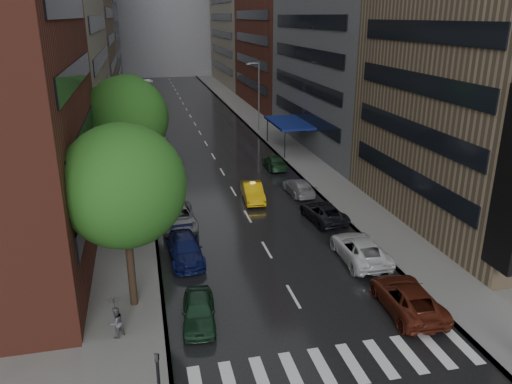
# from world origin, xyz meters

# --- Properties ---
(ground) EXTENTS (220.00, 220.00, 0.00)m
(ground) POSITION_xyz_m (0.00, 0.00, 0.00)
(ground) COLOR gray
(ground) RESTS_ON ground
(road) EXTENTS (14.00, 140.00, 0.01)m
(road) POSITION_xyz_m (0.00, 50.00, 0.01)
(road) COLOR black
(road) RESTS_ON ground
(sidewalk_left) EXTENTS (4.00, 140.00, 0.15)m
(sidewalk_left) POSITION_xyz_m (-9.00, 50.00, 0.07)
(sidewalk_left) COLOR gray
(sidewalk_left) RESTS_ON ground
(sidewalk_right) EXTENTS (4.00, 140.00, 0.15)m
(sidewalk_right) POSITION_xyz_m (9.00, 50.00, 0.07)
(sidewalk_right) COLOR gray
(sidewalk_right) RESTS_ON ground
(crosswalk) EXTENTS (13.15, 2.80, 0.01)m
(crosswalk) POSITION_xyz_m (0.20, -2.00, 0.01)
(crosswalk) COLOR silver
(crosswalk) RESTS_ON ground
(buildings_left) EXTENTS (8.00, 108.00, 38.00)m
(buildings_left) POSITION_xyz_m (-15.00, 58.79, 15.99)
(buildings_left) COLOR maroon
(buildings_left) RESTS_ON ground
(buildings_right) EXTENTS (8.05, 109.10, 36.00)m
(buildings_right) POSITION_xyz_m (15.00, 56.70, 15.03)
(buildings_right) COLOR #937A5B
(buildings_right) RESTS_ON ground
(building_far) EXTENTS (40.00, 14.00, 32.00)m
(building_far) POSITION_xyz_m (0.00, 118.00, 16.00)
(building_far) COLOR slate
(building_far) RESTS_ON ground
(tree_near) EXTENTS (6.24, 6.24, 9.94)m
(tree_near) POSITION_xyz_m (-8.60, 5.02, 6.81)
(tree_near) COLOR #382619
(tree_near) RESTS_ON ground
(tree_mid) EXTENTS (6.55, 6.55, 10.44)m
(tree_mid) POSITION_xyz_m (-8.60, 20.89, 7.15)
(tree_mid) COLOR #382619
(tree_mid) RESTS_ON ground
(tree_far) EXTENTS (5.82, 5.82, 9.27)m
(tree_far) POSITION_xyz_m (-8.60, 32.90, 6.35)
(tree_far) COLOR #382619
(tree_far) RESTS_ON ground
(taxi) EXTENTS (1.87, 4.59, 1.48)m
(taxi) POSITION_xyz_m (1.17, 19.42, 0.74)
(taxi) COLOR #DEA60B
(taxi) RESTS_ON ground
(parked_cars_left) EXTENTS (2.85, 41.27, 1.61)m
(parked_cars_left) POSITION_xyz_m (-5.40, 22.60, 0.74)
(parked_cars_left) COLOR #183621
(parked_cars_left) RESTS_ON ground
(parked_cars_right) EXTENTS (2.82, 31.83, 1.54)m
(parked_cars_right) POSITION_xyz_m (5.40, 11.85, 0.72)
(parked_cars_right) COLOR #531C10
(parked_cars_right) RESTS_ON ground
(ped_black_umbrella) EXTENTS (0.97, 0.98, 2.09)m
(ped_black_umbrella) POSITION_xyz_m (-9.39, 2.22, 1.40)
(ped_black_umbrella) COLOR #4F4F54
(ped_black_umbrella) RESTS_ON sidewalk_left
(street_lamp_left) EXTENTS (1.74, 0.22, 9.00)m
(street_lamp_left) POSITION_xyz_m (-7.72, 30.00, 4.89)
(street_lamp_left) COLOR gray
(street_lamp_left) RESTS_ON sidewalk_left
(street_lamp_right) EXTENTS (1.74, 0.22, 9.00)m
(street_lamp_right) POSITION_xyz_m (7.72, 45.00, 4.89)
(street_lamp_right) COLOR gray
(street_lamp_right) RESTS_ON sidewalk_right
(awning) EXTENTS (4.00, 8.00, 3.12)m
(awning) POSITION_xyz_m (8.98, 35.00, 3.13)
(awning) COLOR navy
(awning) RESTS_ON sidewalk_right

